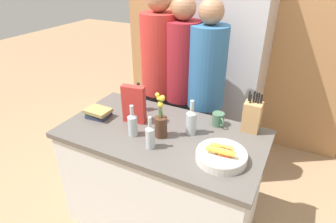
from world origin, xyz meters
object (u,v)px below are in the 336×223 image
object	(u,v)px
knife_block	(252,116)
bottle_wine	(191,121)
flower_vase	(161,122)
cereal_box	(134,104)
bottle_oil	(133,124)
coffee_mug	(218,119)
fruit_bowl	(222,155)
bottle_vinegar	(150,136)
bottle_water	(139,100)
person_in_red_tee	(206,89)
person_at_sink	(160,76)
refrigerator	(225,67)
book_stack	(98,113)
person_in_blue	(182,83)

from	to	relation	value
knife_block	bottle_wine	size ratio (longest dim) A/B	1.17
flower_vase	bottle_wine	bearing A→B (deg)	37.06
cereal_box	bottle_oil	distance (m)	0.20
flower_vase	coffee_mug	bearing A→B (deg)	46.74
fruit_bowl	bottle_vinegar	world-z (taller)	bottle_vinegar
bottle_water	person_in_red_tee	world-z (taller)	person_in_red_tee
bottle_wine	person_at_sink	distance (m)	0.81
cereal_box	bottle_oil	size ratio (longest dim) A/B	1.26
cereal_box	bottle_wine	bearing A→B (deg)	5.47
flower_vase	person_in_red_tee	distance (m)	0.70
knife_block	bottle_water	world-z (taller)	knife_block
flower_vase	coffee_mug	xyz separation A→B (m)	(0.31, 0.33, -0.06)
person_in_red_tee	refrigerator	bearing A→B (deg)	116.45
bottle_vinegar	person_at_sink	xyz separation A→B (m)	(-0.40, 0.86, 0.05)
refrigerator	bottle_vinegar	xyz separation A→B (m)	(-0.03, -1.52, -0.00)
bottle_oil	bottle_water	distance (m)	0.38
book_stack	person_at_sink	size ratio (longest dim) A/B	0.11
flower_vase	bottle_wine	xyz separation A→B (m)	(0.17, 0.13, -0.01)
knife_block	bottle_vinegar	size ratio (longest dim) A/B	1.32
refrigerator	cereal_box	distance (m)	1.32
bottle_water	bottle_oil	bearing A→B (deg)	-64.44
fruit_bowl	bottle_wine	size ratio (longest dim) A/B	1.22
book_stack	person_in_blue	distance (m)	0.81
person_in_blue	cereal_box	bearing A→B (deg)	-98.37
bottle_oil	bottle_wine	size ratio (longest dim) A/B	0.90
knife_block	bottle_vinegar	bearing A→B (deg)	-135.97
fruit_bowl	person_in_blue	xyz separation A→B (m)	(-0.63, 0.78, 0.07)
knife_block	refrigerator	bearing A→B (deg)	117.01
refrigerator	bottle_oil	size ratio (longest dim) A/B	8.36
refrigerator	cereal_box	size ratio (longest dim) A/B	6.66
cereal_box	person_in_red_tee	xyz separation A→B (m)	(0.35, 0.61, -0.04)
bottle_vinegar	person_at_sink	distance (m)	0.95
cereal_box	flower_vase	bearing A→B (deg)	-17.45
flower_vase	bottle_water	bearing A→B (deg)	142.97
bottle_oil	bottle_water	xyz separation A→B (m)	(-0.16, 0.34, 0.00)
person_at_sink	person_in_red_tee	bearing A→B (deg)	-22.90
fruit_bowl	bottle_oil	size ratio (longest dim) A/B	1.36
fruit_bowl	person_in_red_tee	xyz separation A→B (m)	(-0.39, 0.76, 0.07)
knife_block	person_at_sink	size ratio (longest dim) A/B	0.17
cereal_box	bottle_water	bearing A→B (deg)	111.33
bottle_vinegar	person_in_red_tee	size ratio (longest dim) A/B	0.13
coffee_mug	bottle_vinegar	distance (m)	0.57
person_in_blue	bottle_wine	bearing A→B (deg)	-58.20
bottle_water	coffee_mug	bearing A→B (deg)	5.95
flower_vase	bottle_vinegar	world-z (taller)	flower_vase
fruit_bowl	bottle_wine	xyz separation A→B (m)	(-0.29, 0.20, 0.07)
person_at_sink	person_in_blue	size ratio (longest dim) A/B	1.03
bottle_oil	person_at_sink	xyz separation A→B (m)	(-0.21, 0.79, 0.05)
knife_block	flower_vase	distance (m)	0.66
bottle_wine	person_at_sink	size ratio (longest dim) A/B	0.14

